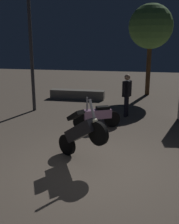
{
  "coord_description": "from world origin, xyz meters",
  "views": [
    {
      "loc": [
        0.97,
        -5.61,
        2.92
      ],
      "look_at": [
        -0.4,
        1.32,
        1.0
      ],
      "focal_mm": 42.69,
      "sensor_mm": 36.0,
      "label": 1
    }
  ],
  "objects": [
    {
      "name": "tree_left_bg",
      "position": [
        1.28,
        9.12,
        3.56
      ],
      "size": [
        2.27,
        2.27,
        4.73
      ],
      "color": "#4C331E",
      "rests_on": "ground_plane"
    },
    {
      "name": "ground_plane",
      "position": [
        0.0,
        0.0,
        0.0
      ],
      "size": [
        40.0,
        40.0,
        0.0
      ],
      "primitive_type": "plane",
      "color": "#756656"
    },
    {
      "name": "motorcycle_pink_parked_left",
      "position": [
        -0.45,
        2.9,
        0.44
      ],
      "size": [
        1.51,
        0.87,
        1.11
      ],
      "rotation": [
        0.0,
        0.0,
        3.63
      ],
      "color": "black",
      "rests_on": "ground_plane"
    },
    {
      "name": "motorcycle_black_foreground",
      "position": [
        -0.41,
        0.32,
        0.74
      ],
      "size": [
        1.44,
        1.0,
        1.63
      ],
      "rotation": [
        0.0,
        0.0,
        -0.58
      ],
      "color": "black",
      "rests_on": "ground_plane"
    },
    {
      "name": "streetlamp_near",
      "position": [
        -3.49,
        4.77,
        3.21
      ],
      "size": [
        0.36,
        0.36,
        5.06
      ],
      "color": "#38383D",
      "rests_on": "ground_plane"
    },
    {
      "name": "person_rider_beside",
      "position": [
        0.42,
        4.54,
        0.99
      ],
      "size": [
        0.35,
        0.65,
        1.66
      ],
      "rotation": [
        0.0,
        0.0,
        5.93
      ],
      "color": "black",
      "rests_on": "ground_plane"
    },
    {
      "name": "planter_wall_low",
      "position": [
        -2.23,
        7.39,
        0.23
      ],
      "size": [
        2.78,
        0.5,
        0.45
      ],
      "color": "gray",
      "rests_on": "ground_plane"
    }
  ]
}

